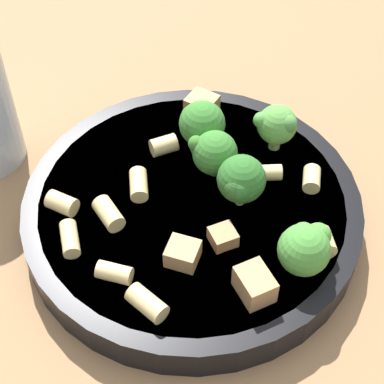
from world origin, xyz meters
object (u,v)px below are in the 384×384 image
broccoli_floret_4 (212,152)px  rigatoni_8 (266,173)px  broccoli_floret_3 (305,247)px  broccoli_floret_0 (241,181)px  chicken_chunk_3 (202,104)px  pasta_bowl (192,210)px  rigatoni_1 (139,184)px  rigatoni_3 (70,239)px  rigatoni_6 (114,273)px  rigatoni_5 (62,203)px  broccoli_floret_1 (201,123)px  chicken_chunk_1 (183,254)px  rigatoni_4 (322,242)px  broccoli_floret_2 (277,125)px  chicken_chunk_0 (255,284)px  rigatoni_0 (109,214)px  rigatoni_7 (312,179)px  rigatoni_9 (147,303)px  chicken_chunk_2 (223,237)px  rigatoni_2 (164,145)px

broccoli_floret_4 → rigatoni_8: 0.05m
broccoli_floret_3 → broccoli_floret_0: bearing=-122.6°
broccoli_floret_4 → chicken_chunk_3: (-0.07, -0.03, -0.02)m
pasta_bowl → rigatoni_1: bearing=-83.3°
rigatoni_3 → broccoli_floret_0: bearing=127.2°
broccoli_floret_4 → rigatoni_1: bearing=-51.0°
rigatoni_3 → rigatoni_6: same height
rigatoni_5 → broccoli_floret_0: bearing=112.5°
broccoli_floret_1 → rigatoni_6: broccoli_floret_1 is taller
rigatoni_6 → broccoli_floret_0: bearing=147.2°
broccoli_floret_4 → chicken_chunk_1: size_ratio=1.82×
broccoli_floret_4 → rigatoni_5: size_ratio=1.81×
broccoli_floret_3 → rigatoni_4: 0.02m
broccoli_floret_2 → chicken_chunk_0: broccoli_floret_2 is taller
pasta_bowl → rigatoni_3: size_ratio=9.44×
rigatoni_0 → broccoli_floret_4: bearing=142.5°
rigatoni_5 → broccoli_floret_4: bearing=129.2°
rigatoni_3 → rigatoni_8: same height
rigatoni_5 → chicken_chunk_1: bearing=83.6°
rigatoni_6 → rigatoni_8: bearing=150.6°
broccoli_floret_2 → chicken_chunk_0: 0.15m
broccoli_floret_4 → broccoli_floret_0: bearing=51.5°
rigatoni_1 → rigatoni_5: (0.04, -0.05, 0.00)m
rigatoni_7 → rigatoni_9: bearing=-27.3°
rigatoni_0 → chicken_chunk_2: (-0.01, 0.09, -0.00)m
rigatoni_7 → chicken_chunk_2: size_ratio=1.15×
rigatoni_1 → rigatoni_4: rigatoni_4 is taller
rigatoni_0 → rigatoni_1: bearing=165.5°
rigatoni_9 → rigatoni_2: bearing=-162.2°
broccoli_floret_2 → chicken_chunk_0: size_ratio=1.54×
rigatoni_8 → broccoli_floret_1: bearing=-104.1°
broccoli_floret_4 → rigatoni_4: broccoli_floret_4 is taller
rigatoni_9 → chicken_chunk_1: same height
broccoli_floret_4 → rigatoni_7: (-0.02, 0.08, -0.02)m
pasta_bowl → rigatoni_2: (-0.04, -0.04, 0.02)m
rigatoni_0 → chicken_chunk_3: bearing=170.5°
broccoli_floret_4 → chicken_chunk_3: broccoli_floret_4 is taller
rigatoni_5 → rigatoni_0: bearing=94.8°
pasta_bowl → chicken_chunk_0: bearing=47.5°
rigatoni_2 → chicken_chunk_3: bearing=168.3°
rigatoni_0 → broccoli_floret_3: bearing=94.1°
rigatoni_4 → chicken_chunk_1: 0.10m
rigatoni_2 → chicken_chunk_2: 0.11m
chicken_chunk_0 → chicken_chunk_3: size_ratio=1.11×
rigatoni_8 → rigatoni_9: 0.15m
pasta_bowl → broccoli_floret_4: size_ratio=6.51×
pasta_bowl → rigatoni_4: (0.01, 0.11, 0.02)m
rigatoni_0 → broccoli_floret_1: bearing=158.8°
broccoli_floret_2 → rigatoni_8: (0.04, 0.00, -0.02)m
rigatoni_0 → chicken_chunk_1: (0.02, 0.07, 0.00)m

